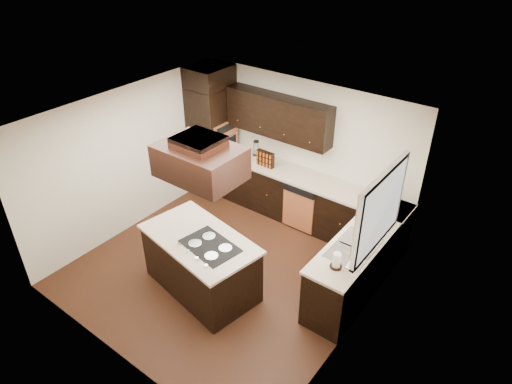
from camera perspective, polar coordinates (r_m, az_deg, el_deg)
floor at (r=7.32m, az=-3.50°, el=-9.47°), size 4.20×4.20×0.02m
ceiling at (r=5.97m, az=-4.30°, el=8.99°), size 4.20×4.20×0.02m
wall_back at (r=8.05m, az=5.95°, el=5.37°), size 4.20×0.02×2.50m
wall_front at (r=5.49m, az=-18.52°, el=-10.78°), size 4.20×0.02×2.50m
wall_left at (r=7.93m, az=-15.57°, el=3.88°), size 0.02×4.20×2.50m
wall_right at (r=5.66m, az=12.80°, el=-8.22°), size 0.02×4.20×2.50m
oven_column at (r=8.80m, az=-5.44°, el=6.44°), size 0.65×0.75×2.12m
wall_oven_face at (r=8.57m, az=-3.71°, el=6.21°), size 0.05×0.62×0.78m
base_cabinets_back at (r=8.20m, az=4.70°, el=-0.53°), size 2.93×0.60×0.88m
base_cabinets_right at (r=6.91m, az=12.99°, el=-8.47°), size 0.60×2.40×0.88m
countertop_back at (r=7.95m, az=4.78°, el=2.22°), size 2.93×0.63×0.04m
countertop_right at (r=6.63m, az=13.35°, el=-5.39°), size 0.63×2.40×0.04m
upper_cabinets at (r=7.89m, az=2.79°, el=9.41°), size 2.00×0.34×0.72m
dishwasher_front at (r=7.89m, az=5.30°, el=-2.40°), size 0.60×0.05×0.72m
window_frame at (r=5.86m, az=15.27°, el=-2.20°), size 0.06×1.32×1.12m
window_pane at (r=5.85m, az=15.52°, el=-2.29°), size 0.00×1.20×1.00m
curtain_left at (r=5.52m, az=13.01°, el=-3.54°), size 0.02×0.34×0.90m
curtain_right at (r=6.19m, az=16.40°, el=0.13°), size 0.02×0.34×0.90m
sink_rim at (r=6.35m, az=12.13°, el=-6.82°), size 0.52×0.84×0.01m
island at (r=6.74m, az=-6.86°, el=-8.94°), size 1.79×1.18×0.88m
island_top at (r=6.45m, az=-7.12°, el=-5.85°), size 1.86×1.25×0.04m
cooktop at (r=6.27m, az=-5.75°, el=-6.71°), size 0.86×0.65×0.01m
range_hood at (r=5.69m, az=-7.01°, el=3.74°), size 1.05×0.72×0.42m
hood_duct at (r=5.57m, az=-7.19°, el=6.24°), size 0.55×0.50×0.13m
blender_base at (r=8.33m, az=0.02°, el=4.35°), size 0.15×0.15×0.10m
blender_pitcher at (r=8.25m, az=0.02°, el=5.46°), size 0.13×0.13×0.26m
spice_rack at (r=8.09m, az=1.18°, el=4.17°), size 0.34×0.10×0.28m
mixing_bowl at (r=8.61m, az=-2.48°, el=5.17°), size 0.32×0.32×0.07m
soap_bottle at (r=6.86m, az=14.19°, el=-3.10°), size 0.09×0.09×0.16m
paper_towel at (r=5.93m, az=10.04°, el=-8.43°), size 0.12×0.12×0.22m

